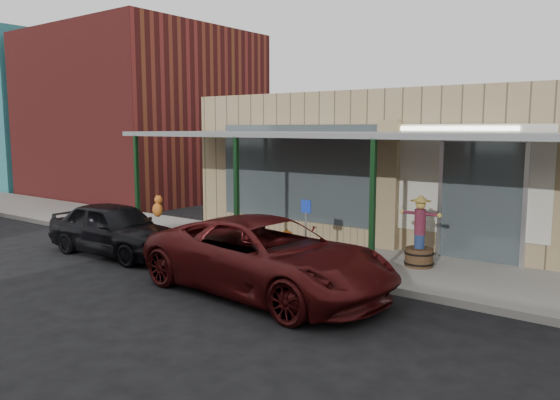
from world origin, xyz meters
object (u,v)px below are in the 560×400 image
Objects in this scene: barrel_pumpkin at (287,246)px; handicap_sign at (306,222)px; car_maroon at (267,256)px; parked_sedan at (116,228)px; barrel_scarecrow at (419,242)px.

barrel_pumpkin is 0.97m from handicap_sign.
parked_sedan is at bearing 91.76° from car_maroon.
car_maroon is (-1.76, -3.22, 0.04)m from barrel_scarecrow.
barrel_scarecrow is 3.12m from barrel_pumpkin.
parked_sedan is (-3.92, -2.03, 0.29)m from barrel_pumpkin.
car_maroon is (1.20, -2.28, 0.35)m from barrel_pumpkin.
parked_sedan reaches higher than car_maroon.
barrel_scarecrow is 2.57m from handicap_sign.
parked_sedan is (-4.58, -1.86, -0.39)m from handicap_sign.
barrel_pumpkin is 0.48× the size of handicap_sign.
barrel_scarecrow is at bearing 17.72° from barrel_pumpkin.
handicap_sign is (0.67, -0.17, 0.68)m from barrel_pumpkin.
barrel_pumpkin is at bearing -153.38° from barrel_scarecrow.
handicap_sign is at bearing -14.03° from barrel_pumpkin.
car_maroon is (0.53, -2.11, -0.33)m from handicap_sign.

